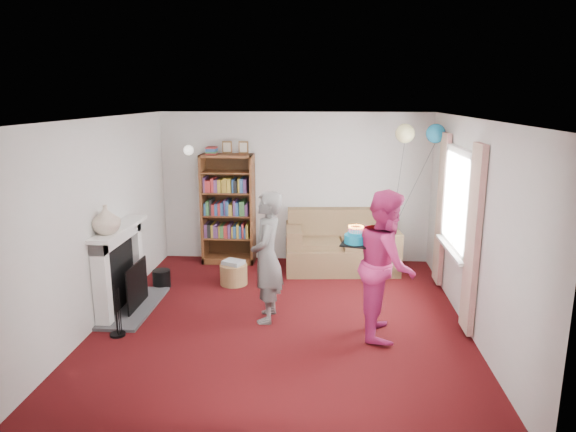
# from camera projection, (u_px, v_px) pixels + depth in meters

# --- Properties ---
(ground) EXTENTS (5.00, 5.00, 0.00)m
(ground) POSITION_uv_depth(u_px,v_px,m) (282.00, 320.00, 6.47)
(ground) COLOR #34070A
(ground) RESTS_ON ground
(wall_back) EXTENTS (4.50, 0.02, 2.50)m
(wall_back) POSITION_uv_depth(u_px,v_px,m) (295.00, 188.00, 8.62)
(wall_back) COLOR silver
(wall_back) RESTS_ON ground
(wall_left) EXTENTS (0.02, 5.00, 2.50)m
(wall_left) POSITION_uv_depth(u_px,v_px,m) (100.00, 220.00, 6.34)
(wall_left) COLOR silver
(wall_left) RESTS_ON ground
(wall_right) EXTENTS (0.02, 5.00, 2.50)m
(wall_right) POSITION_uv_depth(u_px,v_px,m) (474.00, 227.00, 6.02)
(wall_right) COLOR silver
(wall_right) RESTS_ON ground
(ceiling) EXTENTS (4.50, 5.00, 0.01)m
(ceiling) POSITION_uv_depth(u_px,v_px,m) (282.00, 118.00, 5.90)
(ceiling) COLOR white
(ceiling) RESTS_ON wall_back
(fireplace) EXTENTS (0.55, 1.80, 1.12)m
(fireplace) POSITION_uv_depth(u_px,v_px,m) (124.00, 272.00, 6.69)
(fireplace) COLOR #3F3F42
(fireplace) RESTS_ON ground
(window_bay) EXTENTS (0.14, 2.02, 2.20)m
(window_bay) POSITION_uv_depth(u_px,v_px,m) (456.00, 219.00, 6.62)
(window_bay) COLOR white
(window_bay) RESTS_ON ground
(wall_sconce) EXTENTS (0.16, 0.23, 0.16)m
(wall_sconce) POSITION_uv_depth(u_px,v_px,m) (189.00, 150.00, 8.46)
(wall_sconce) COLOR gold
(wall_sconce) RESTS_ON ground
(bookcase) EXTENTS (0.86, 0.42, 2.04)m
(bookcase) POSITION_uv_depth(u_px,v_px,m) (228.00, 210.00, 8.58)
(bookcase) COLOR #472B14
(bookcase) RESTS_ON ground
(sofa) EXTENTS (1.77, 0.94, 0.94)m
(sofa) POSITION_uv_depth(u_px,v_px,m) (341.00, 247.00, 8.35)
(sofa) COLOR brown
(sofa) RESTS_ON ground
(wicker_basket) EXTENTS (0.41, 0.41, 0.37)m
(wicker_basket) POSITION_uv_depth(u_px,v_px,m) (234.00, 273.00, 7.67)
(wicker_basket) COLOR olive
(wicker_basket) RESTS_ON ground
(person_striped) EXTENTS (0.40, 0.61, 1.64)m
(person_striped) POSITION_uv_depth(u_px,v_px,m) (267.00, 257.00, 6.31)
(person_striped) COLOR black
(person_striped) RESTS_ON ground
(person_magenta) EXTENTS (0.70, 0.88, 1.73)m
(person_magenta) POSITION_uv_depth(u_px,v_px,m) (386.00, 264.00, 5.91)
(person_magenta) COLOR #BA2565
(person_magenta) RESTS_ON ground
(birthday_cake) EXTENTS (0.32, 0.32, 0.22)m
(birthday_cake) POSITION_uv_depth(u_px,v_px,m) (356.00, 239.00, 5.97)
(birthday_cake) COLOR black
(birthday_cake) RESTS_ON ground
(balloons) EXTENTS (0.72, 0.28, 1.68)m
(balloons) POSITION_uv_depth(u_px,v_px,m) (420.00, 133.00, 7.45)
(balloons) COLOR #3F3F3F
(balloons) RESTS_ON ground
(mantel_vase) EXTENTS (0.36, 0.36, 0.35)m
(mantel_vase) POSITION_uv_depth(u_px,v_px,m) (106.00, 219.00, 6.18)
(mantel_vase) COLOR beige
(mantel_vase) RESTS_ON fireplace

